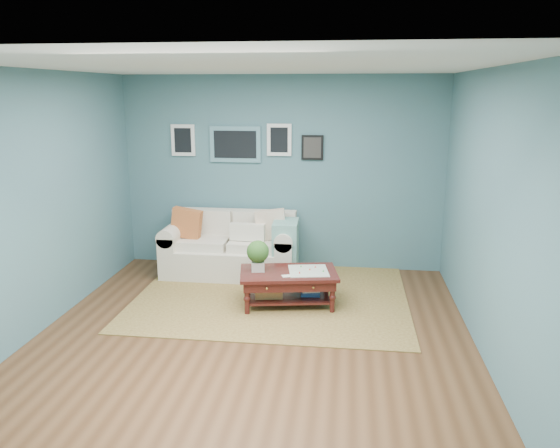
# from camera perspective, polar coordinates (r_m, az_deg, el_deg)

# --- Properties ---
(room_shell) EXTENTS (5.00, 5.02, 2.70)m
(room_shell) POSITION_cam_1_polar(r_m,az_deg,el_deg) (5.31, -3.18, 1.55)
(room_shell) COLOR brown
(room_shell) RESTS_ON ground
(area_rug) EXTENTS (3.30, 2.64, 0.01)m
(area_rug) POSITION_cam_1_polar(r_m,az_deg,el_deg) (6.82, -0.84, -7.51)
(area_rug) COLOR brown
(area_rug) RESTS_ON ground
(loveseat) EXTENTS (1.85, 0.84, 0.95)m
(loveseat) POSITION_cam_1_polar(r_m,az_deg,el_deg) (7.53, -4.59, -2.43)
(loveseat) COLOR #F1EACE
(loveseat) RESTS_ON ground
(coffee_table) EXTENTS (1.22, 0.84, 0.79)m
(coffee_table) POSITION_cam_1_polar(r_m,az_deg,el_deg) (6.44, 0.35, -5.58)
(coffee_table) COLOR #37130E
(coffee_table) RESTS_ON ground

